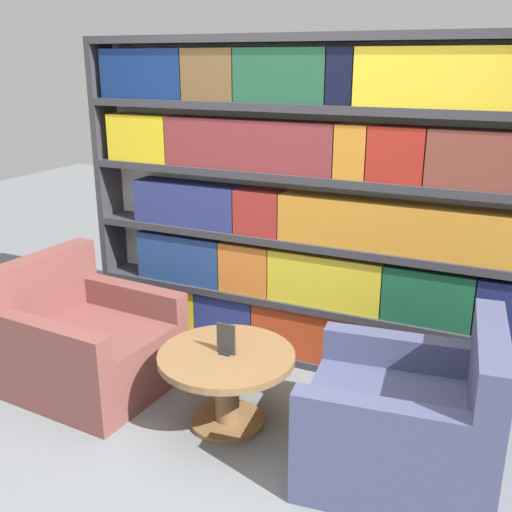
# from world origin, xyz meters

# --- Properties ---
(ground_plane) EXTENTS (14.00, 14.00, 0.00)m
(ground_plane) POSITION_xyz_m (0.00, 0.00, 0.00)
(ground_plane) COLOR slate
(bookshelf) EXTENTS (3.09, 0.30, 2.15)m
(bookshelf) POSITION_xyz_m (-0.00, 1.21, 1.06)
(bookshelf) COLOR silver
(bookshelf) RESTS_ON ground_plane
(armchair_left) EXTENTS (0.96, 0.89, 0.83)m
(armchair_left) POSITION_xyz_m (-1.07, 0.29, 0.28)
(armchair_left) COLOR brown
(armchair_left) RESTS_ON ground_plane
(armchair_right) EXTENTS (1.00, 0.93, 0.83)m
(armchair_right) POSITION_xyz_m (0.94, 0.29, 0.28)
(armchair_right) COLOR #42476B
(armchair_right) RESTS_ON ground_plane
(coffee_table) EXTENTS (0.77, 0.77, 0.45)m
(coffee_table) POSITION_xyz_m (-0.06, 0.28, 0.32)
(coffee_table) COLOR brown
(coffee_table) RESTS_ON ground_plane
(table_sign) EXTENTS (0.11, 0.06, 0.18)m
(table_sign) POSITION_xyz_m (-0.06, 0.28, 0.53)
(table_sign) COLOR black
(table_sign) RESTS_ON coffee_table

